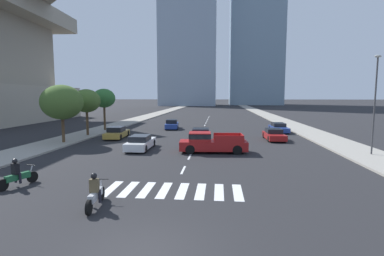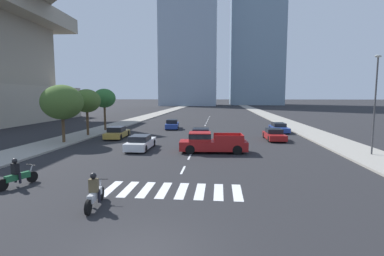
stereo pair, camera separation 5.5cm
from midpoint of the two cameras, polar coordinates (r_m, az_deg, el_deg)
The scene contains 20 objects.
ground_plane at distance 9.33m, azimuth -9.97°, elevation -23.55°, with size 800.00×800.00×0.00m, color #232326.
sidewalk_east at distance 39.75m, azimuth 22.17°, elevation -0.75°, with size 4.00×260.00×0.15m, color gray.
sidewalk_west at distance 41.26m, azimuth -17.31°, elevation -0.32°, with size 4.00×260.00×0.15m, color gray.
crosswalk_near at distance 14.64m, azimuth -3.68°, elevation -12.13°, with size 6.75×2.49×0.01m.
lane_divider_center at distance 42.03m, azimuth 2.36°, elevation -0.02°, with size 0.14×50.00×0.01m.
motorcycle_trailing at distance 13.04m, azimuth -18.47°, elevation -12.12°, with size 0.70×2.25×1.49m.
motorcycle_third at distance 17.48m, azimuth -31.05°, elevation -8.01°, with size 1.02×2.13×1.49m.
pickup_truck at distance 23.92m, azimuth 3.61°, elevation -2.90°, with size 5.60×2.22×1.67m.
sedan_gold_0 at distance 33.13m, azimuth -14.47°, elevation -0.91°, with size 2.00×4.70×1.28m.
sedan_blue_1 at distance 29.59m, azimuth 1.80°, elevation -1.50°, with size 2.05×4.56×1.33m.
sedan_white_2 at distance 25.70m, azimuth -10.01°, elevation -2.86°, with size 1.81×4.61×1.25m.
sedan_blue_3 at distance 39.00m, azimuth 16.76°, elevation 0.03°, with size 1.87×4.80×1.18m.
sedan_red_4 at distance 31.90m, azimuth 15.89°, elevation -1.29°, with size 1.89×4.39×1.18m.
sedan_blue_5 at distance 41.26m, azimuth -3.89°, elevation 0.69°, with size 2.17×4.56×1.32m.
street_lamp_east at distance 26.08m, azimuth 32.41°, elevation 5.08°, with size 0.50×0.24×7.54m.
street_tree_nearest at distance 30.74m, azimuth -24.14°, elevation 4.64°, with size 3.94×3.94×5.57m.
street_tree_second at distance 35.40m, azimuth -19.95°, elevation 5.02°, with size 3.12×3.12×5.27m.
street_tree_third at distance 40.08m, azimuth -16.82°, elevation 5.59°, with size 2.92×2.92×5.44m.
office_tower_left_skyline at distance 149.91m, azimuth -0.50°, elevation 19.55°, with size 26.78×24.19×79.00m.
office_tower_center_skyline at distance 165.24m, azimuth 12.54°, elevation 18.31°, with size 26.82×24.30×79.90m.
Camera 2 is at (2.26, -7.79, 4.63)m, focal length 27.13 mm.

